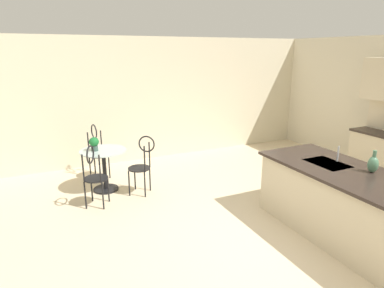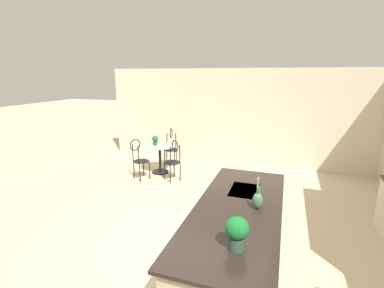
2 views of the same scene
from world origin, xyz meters
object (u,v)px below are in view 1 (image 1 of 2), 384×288
(chair_by_island, at_px, (142,162))
(vase_on_counter, at_px, (373,164))
(bistro_table, at_px, (104,166))
(chair_toward_desk, at_px, (94,173))
(potted_plant_on_table, at_px, (94,143))
(chair_near_window, at_px, (97,149))

(chair_by_island, relative_size, vase_on_counter, 3.62)
(bistro_table, distance_m, chair_toward_desk, 0.68)
(bistro_table, xyz_separation_m, potted_plant_on_table, (-0.03, -0.14, 0.43))
(chair_toward_desk, relative_size, potted_plant_on_table, 4.39)
(bistro_table, distance_m, potted_plant_on_table, 0.45)
(chair_by_island, distance_m, potted_plant_on_table, 0.89)
(bistro_table, xyz_separation_m, chair_toward_desk, (0.61, -0.26, 0.13))
(chair_near_window, relative_size, chair_toward_desk, 1.00)
(chair_near_window, distance_m, potted_plant_on_table, 0.76)
(chair_toward_desk, relative_size, vase_on_counter, 3.62)
(potted_plant_on_table, bearing_deg, chair_by_island, 56.49)
(chair_near_window, relative_size, potted_plant_on_table, 4.39)
(bistro_table, height_order, chair_toward_desk, chair_toward_desk)
(vase_on_counter, bearing_deg, bistro_table, -137.28)
(vase_on_counter, bearing_deg, potted_plant_on_table, -136.20)
(chair_by_island, height_order, vase_on_counter, vase_on_counter)
(bistro_table, xyz_separation_m, chair_by_island, (0.43, 0.56, 0.13))
(chair_by_island, bearing_deg, chair_near_window, -154.01)
(potted_plant_on_table, bearing_deg, bistro_table, 77.62)
(vase_on_counter, bearing_deg, chair_near_window, -143.24)
(chair_near_window, bearing_deg, vase_on_counter, 36.76)
(bistro_table, xyz_separation_m, chair_near_window, (-0.71, 0.01, 0.13))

